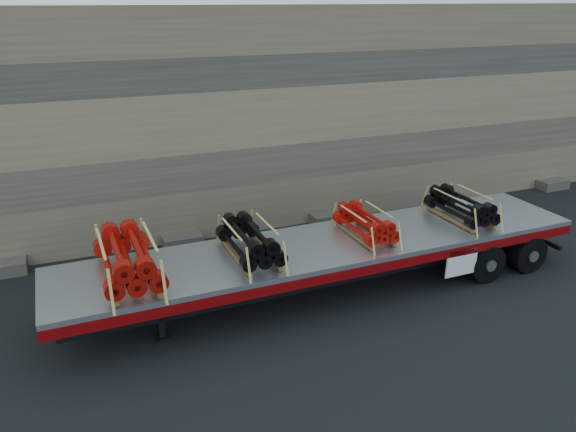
# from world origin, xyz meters

# --- Properties ---
(ground) EXTENTS (120.00, 120.00, 0.00)m
(ground) POSITION_xyz_m (0.00, 0.00, 0.00)
(ground) COLOR black
(ground) RESTS_ON ground
(rock_wall) EXTENTS (44.00, 3.00, 7.00)m
(rock_wall) POSITION_xyz_m (0.00, 6.50, 3.50)
(rock_wall) COLOR #7A6B54
(rock_wall) RESTS_ON ground
(trailer) EXTENTS (13.83, 2.87, 1.38)m
(trailer) POSITION_xyz_m (-0.06, 0.46, 0.69)
(trailer) COLOR #BABDC3
(trailer) RESTS_ON ground
(bundle_front) EXTENTS (1.30, 2.54, 0.89)m
(bundle_front) POSITION_xyz_m (-5.01, 0.38, 1.83)
(bundle_front) COLOR #AE1009
(bundle_front) RESTS_ON trailer
(bundle_midfront) EXTENTS (1.10, 2.15, 0.76)m
(bundle_midfront) POSITION_xyz_m (-2.19, 0.43, 1.76)
(bundle_midfront) COLOR black
(bundle_midfront) RESTS_ON trailer
(bundle_midrear) EXTENTS (0.97, 1.89, 0.67)m
(bundle_midrear) POSITION_xyz_m (0.98, 0.48, 1.71)
(bundle_midrear) COLOR #AE1009
(bundle_midrear) RESTS_ON trailer
(bundle_rear) EXTENTS (1.05, 2.05, 0.72)m
(bundle_rear) POSITION_xyz_m (4.04, 0.53, 1.74)
(bundle_rear) COLOR black
(bundle_rear) RESTS_ON trailer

